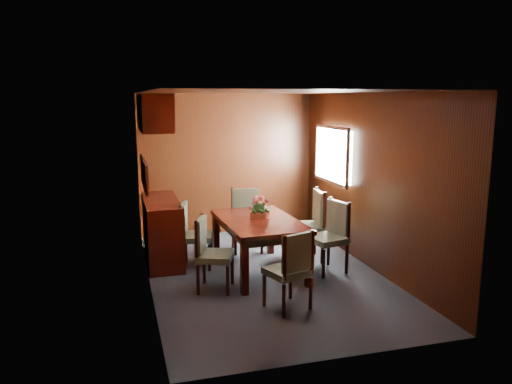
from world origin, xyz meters
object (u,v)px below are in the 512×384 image
object	(u,v)px
sideboard	(162,230)
chair_right_near	(331,232)
dining_table	(259,227)
flower_centerpiece	(260,207)
chair_left_near	(209,249)
chair_head	(292,266)

from	to	relation	value
sideboard	chair_right_near	world-z (taller)	chair_right_near
dining_table	chair_right_near	distance (m)	0.98
dining_table	flower_centerpiece	size ratio (longest dim) A/B	5.51
chair_left_near	chair_head	size ratio (longest dim) A/B	1.00
chair_right_near	chair_head	xyz separation A→B (m)	(-0.95, -1.07, -0.03)
sideboard	chair_head	size ratio (longest dim) A/B	1.52
sideboard	chair_head	distance (m)	2.45
dining_table	chair_left_near	distance (m)	0.89
dining_table	flower_centerpiece	xyz separation A→B (m)	(0.05, 0.13, 0.24)
chair_head	flower_centerpiece	bearing A→B (deg)	69.25
chair_right_near	flower_centerpiece	xyz separation A→B (m)	(-0.91, 0.36, 0.32)
sideboard	chair_right_near	distance (m)	2.41
chair_left_near	chair_head	xyz separation A→B (m)	(0.76, -0.85, 0.00)
chair_left_near	chair_right_near	size ratio (longest dim) A/B	0.94
sideboard	dining_table	xyz separation A→B (m)	(1.21, -0.84, 0.18)
sideboard	chair_right_near	bearing A→B (deg)	-26.15
chair_head	dining_table	bearing A→B (deg)	71.06
dining_table	chair_left_near	xyz separation A→B (m)	(-0.76, -0.45, -0.12)
chair_right_near	flower_centerpiece	bearing A→B (deg)	55.57
sideboard	chair_head	bearing A→B (deg)	-60.34
chair_left_near	chair_right_near	distance (m)	1.72
sideboard	dining_table	world-z (taller)	sideboard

